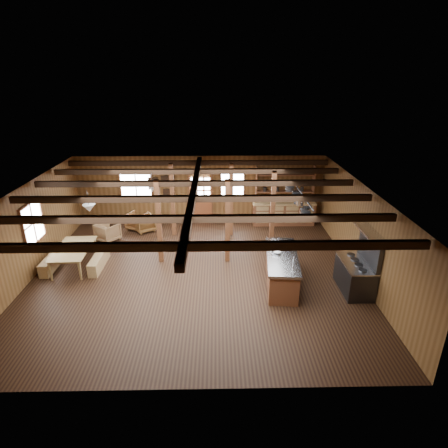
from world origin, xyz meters
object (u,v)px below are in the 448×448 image
(armchair_c, at_px, (108,232))
(kitchen_island, at_px, (281,269))
(armchair_b, at_px, (137,221))
(dining_table, at_px, (76,257))
(commercial_range, at_px, (357,271))
(armchair_a, at_px, (144,223))

(armchair_c, bearing_deg, kitchen_island, -172.29)
(armchair_c, bearing_deg, armchair_b, -93.17)
(kitchen_island, bearing_deg, dining_table, 175.35)
(dining_table, bearing_deg, armchair_c, -15.02)
(commercial_range, height_order, armchair_c, commercial_range)
(armchair_b, height_order, armchair_c, armchair_c)
(dining_table, height_order, armchair_b, armchair_b)
(armchair_b, bearing_deg, armchair_a, 167.00)
(dining_table, relative_size, armchair_b, 2.57)
(armchair_a, bearing_deg, commercial_range, 113.49)
(armchair_a, bearing_deg, dining_table, 26.68)
(kitchen_island, xyz_separation_m, dining_table, (-6.45, 1.16, -0.14))
(kitchen_island, bearing_deg, armchair_c, 157.17)
(armchair_a, height_order, armchair_c, armchair_c)
(commercial_range, bearing_deg, dining_table, 169.74)
(armchair_c, bearing_deg, armchair_a, -108.18)
(armchair_a, bearing_deg, kitchen_island, 106.04)
(kitchen_island, distance_m, dining_table, 6.56)
(dining_table, bearing_deg, armchair_a, -31.71)
(armchair_c, bearing_deg, dining_table, 112.81)
(kitchen_island, bearing_deg, armchair_b, 145.19)
(dining_table, xyz_separation_m, armchair_a, (1.68, 2.93, 0.00))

